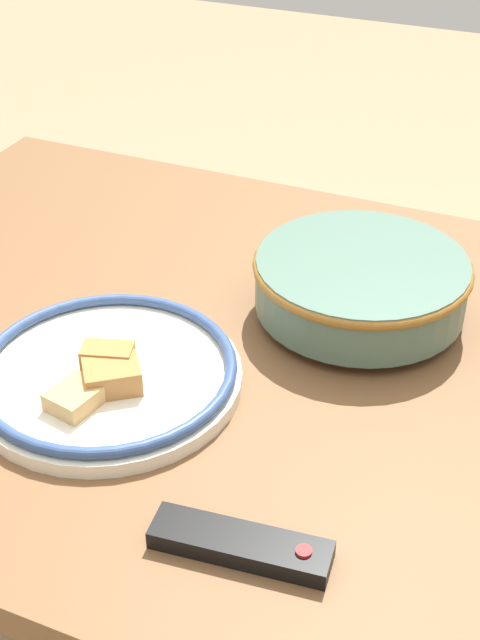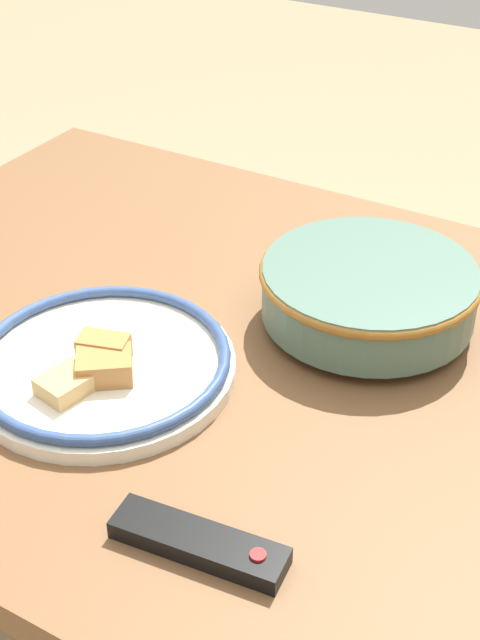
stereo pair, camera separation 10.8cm
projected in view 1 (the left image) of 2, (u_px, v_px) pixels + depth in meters
dining_table at (253, 403)px, 1.16m from camera, size 1.29×0.89×0.76m
noodle_bowl at (361, 283)px, 1.14m from camera, size 0.28×0.28×0.08m
food_plate at (107, 374)px, 1.04m from camera, size 0.32×0.32×0.05m
tv_remote at (241, 545)px, 0.83m from camera, size 0.18×0.06×0.02m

